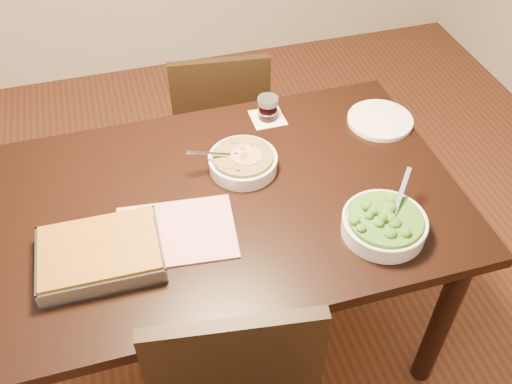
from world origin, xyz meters
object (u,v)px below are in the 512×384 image
(chair_far, at_px, (220,122))
(stew_bowl, at_px, (243,161))
(baking_dish, at_px, (100,253))
(dinner_plate, at_px, (380,120))
(wine_tumbler, at_px, (268,108))
(broccoli_bowl, at_px, (384,224))
(table, at_px, (229,218))

(chair_far, bearing_deg, stew_bowl, 91.45)
(stew_bowl, relative_size, chair_far, 0.29)
(stew_bowl, height_order, baking_dish, stew_bowl)
(dinner_plate, bearing_deg, wine_tumbler, 160.71)
(stew_bowl, height_order, chair_far, stew_bowl)
(dinner_plate, bearing_deg, chair_far, 131.82)
(broccoli_bowl, relative_size, baking_dish, 0.73)
(baking_dish, distance_m, chair_far, 1.06)
(stew_bowl, bearing_deg, broccoli_bowl, -49.78)
(table, xyz_separation_m, broccoli_bowl, (0.39, -0.26, 0.13))
(table, relative_size, chair_far, 1.68)
(stew_bowl, bearing_deg, dinner_plate, 10.78)
(broccoli_bowl, distance_m, dinner_plate, 0.52)
(broccoli_bowl, relative_size, dinner_plate, 1.08)
(stew_bowl, xyz_separation_m, chair_far, (0.06, 0.62, -0.31))
(baking_dish, bearing_deg, stew_bowl, 29.45)
(chair_far, bearing_deg, wine_tumbler, 110.34)
(broccoli_bowl, height_order, wine_tumbler, broccoli_bowl)
(baking_dish, distance_m, wine_tumbler, 0.79)
(stew_bowl, distance_m, wine_tumbler, 0.28)
(broccoli_bowl, distance_m, wine_tumbler, 0.62)
(broccoli_bowl, bearing_deg, chair_far, 104.39)
(dinner_plate, bearing_deg, stew_bowl, -169.22)
(wine_tumbler, bearing_deg, dinner_plate, -19.29)
(broccoli_bowl, xyz_separation_m, wine_tumbler, (-0.16, 0.60, 0.01))
(wine_tumbler, bearing_deg, table, -123.95)
(baking_dish, height_order, dinner_plate, baking_dish)
(stew_bowl, relative_size, dinner_plate, 1.08)
(table, bearing_deg, chair_far, 79.32)
(stew_bowl, distance_m, baking_dish, 0.53)
(table, bearing_deg, stew_bowl, 55.11)
(table, xyz_separation_m, stew_bowl, (0.08, 0.11, 0.13))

